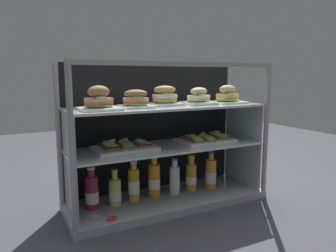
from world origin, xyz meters
name	(u,v)px	position (x,y,z in m)	size (l,w,h in m)	color
ground_plane	(168,205)	(0.00, 0.00, -0.01)	(6.00, 6.00, 0.02)	#403F48
case_base_deck	(168,200)	(0.00, 0.00, 0.02)	(1.20, 0.40, 0.04)	#969AA5
case_frame	(159,126)	(0.00, 0.12, 0.46)	(1.20, 0.40, 0.84)	gray
riser_lower_tier	(168,172)	(0.00, 0.00, 0.20)	(1.14, 0.34, 0.30)	silver
shelf_lower_glass	(168,147)	(0.00, 0.00, 0.35)	(1.16, 0.36, 0.01)	silver
riser_upper_tier	(168,127)	(0.00, 0.00, 0.47)	(1.14, 0.34, 0.22)	silver
shelf_upper_glass	(168,107)	(0.00, 0.00, 0.59)	(1.16, 0.36, 0.01)	silver
plated_roll_sandwich_left_of_center	(99,101)	(-0.41, -0.04, 0.64)	(0.20, 0.20, 0.12)	white
plated_roll_sandwich_mid_right	(136,100)	(-0.20, -0.01, 0.64)	(0.17, 0.17, 0.10)	white
plated_roll_sandwich_far_right	(165,97)	(0.00, 0.04, 0.64)	(0.18, 0.18, 0.12)	white
plated_roll_sandwich_right_of_center	(199,98)	(0.21, 0.00, 0.64)	(0.18, 0.18, 0.10)	white
plated_roll_sandwich_center	(227,96)	(0.42, -0.01, 0.64)	(0.19, 0.19, 0.11)	white
open_sandwich_tray_left_of_center	(125,146)	(-0.26, 0.02, 0.38)	(0.34, 0.23, 0.07)	white
open_sandwich_tray_far_left	(205,139)	(0.26, 0.00, 0.38)	(0.34, 0.23, 0.07)	white
juice_bottle_front_second	(92,192)	(-0.45, 0.04, 0.14)	(0.07, 0.07, 0.24)	maroon
juice_bottle_front_right_end	(115,192)	(-0.32, 0.03, 0.12)	(0.07, 0.07, 0.20)	#BDD455
juice_bottle_front_fourth	(134,184)	(-0.20, 0.04, 0.14)	(0.07, 0.07, 0.24)	gold
juice_bottle_front_left_end	(154,180)	(-0.07, 0.04, 0.15)	(0.07, 0.07, 0.25)	orange
juice_bottle_near_post	(175,180)	(0.06, 0.02, 0.13)	(0.06, 0.06, 0.22)	white
juice_bottle_tucked_behind	(191,176)	(0.18, 0.03, 0.13)	(0.07, 0.07, 0.23)	gold
juice_bottle_back_left	(211,174)	(0.32, 0.02, 0.14)	(0.07, 0.07, 0.24)	orange
kitchen_scissors	(109,218)	(-0.41, -0.13, 0.05)	(0.14, 0.16, 0.01)	silver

